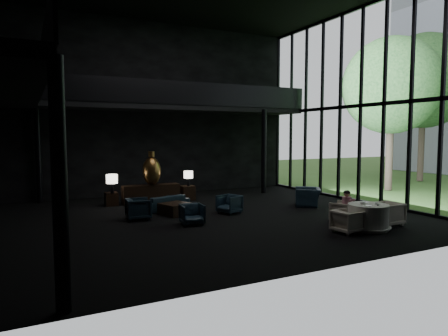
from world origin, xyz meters
name	(u,v)px	position (x,y,z in m)	size (l,w,h in m)	color
floor	(206,217)	(0.00, 0.00, 0.00)	(14.00, 12.00, 0.02)	black
wall_back	(154,109)	(0.00, 6.00, 4.00)	(14.00, 0.04, 8.00)	black
wall_front	(328,74)	(0.00, -6.00, 4.00)	(14.00, 0.04, 8.00)	black
curtain_wall	(361,106)	(6.95, 0.00, 4.00)	(0.20, 12.00, 8.00)	black
mezzanine_left	(0,90)	(-6.00, 0.00, 4.00)	(2.00, 12.00, 0.25)	black
mezzanine_back	(182,108)	(1.00, 5.00, 4.00)	(12.00, 2.00, 0.25)	black
railing_left	(41,70)	(-5.00, 0.00, 4.60)	(0.06, 12.00, 1.00)	black
railing_back	(190,93)	(1.00, 4.00, 4.60)	(12.00, 0.06, 1.00)	black
column_sw	(60,187)	(-5.00, -5.70, 2.00)	(0.24, 0.24, 4.00)	black
column_nw	(38,154)	(-5.00, 5.70, 2.00)	(0.24, 0.24, 4.00)	black
column_ne	(264,152)	(4.80, 4.00, 2.00)	(0.24, 0.24, 4.00)	black
tree_near	(392,86)	(11.00, 2.00, 5.23)	(4.80, 4.80, 7.65)	#382D23
tree_far	(424,81)	(16.00, 4.00, 5.99)	(5.60, 5.60, 8.80)	#382D23
console	(151,194)	(-0.88, 3.63, 0.38)	(2.36, 0.54, 0.75)	black
bronze_urn	(152,171)	(-0.88, 3.51, 1.34)	(0.74, 0.74, 1.38)	olive
side_table_left	(111,199)	(-2.48, 3.72, 0.26)	(0.48, 0.48, 0.52)	black
table_lamp_left	(112,180)	(-2.48, 3.50, 1.05)	(0.44, 0.44, 0.73)	black
side_table_right	(187,193)	(0.72, 3.64, 0.31)	(0.56, 0.56, 0.61)	black
table_lamp_right	(188,175)	(0.72, 3.52, 1.08)	(0.39, 0.39, 0.65)	black
sofa	(164,201)	(-0.91, 1.85, 0.34)	(1.74, 0.51, 0.68)	black
lounge_armchair_west	(138,208)	(-2.18, 0.63, 0.39)	(0.76, 0.72, 0.79)	black
lounge_armchair_east	(229,204)	(0.99, 0.23, 0.34)	(0.66, 0.62, 0.68)	black
lounge_armchair_south	(192,214)	(-0.87, -0.85, 0.32)	(0.63, 0.59, 0.65)	#152233
window_armchair	(308,194)	(4.47, 0.19, 0.48)	(1.10, 0.71, 0.96)	#122731
coffee_table	(175,209)	(-0.81, 0.85, 0.20)	(0.92, 0.92, 0.41)	black
dining_table	(368,218)	(3.58, -3.76, 0.33)	(1.33, 1.33, 0.75)	white
dining_chair_north	(343,211)	(3.65, -2.67, 0.34)	(0.67, 0.62, 0.69)	#BAB6B1
dining_chair_east	(388,212)	(4.53, -3.64, 0.40)	(0.78, 0.73, 0.81)	beige
dining_chair_west	(347,221)	(2.72, -3.82, 0.34)	(0.66, 0.62, 0.68)	silver
child	(347,200)	(3.58, -2.87, 0.75)	(0.28, 0.28, 0.61)	#CD979F
plate_a	(368,206)	(3.35, -3.97, 0.76)	(0.23, 0.23, 0.01)	white
plate_b	(365,202)	(3.71, -3.50, 0.76)	(0.24, 0.24, 0.02)	white
saucer	(377,204)	(3.76, -3.93, 0.76)	(0.17, 0.17, 0.01)	white
coffee_cup	(376,203)	(3.77, -3.88, 0.79)	(0.09, 0.09, 0.06)	white
cereal_bowl	(363,203)	(3.45, -3.67, 0.79)	(0.17, 0.17, 0.08)	white
cream_pot	(378,205)	(3.62, -4.08, 0.78)	(0.06, 0.06, 0.06)	#99999E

